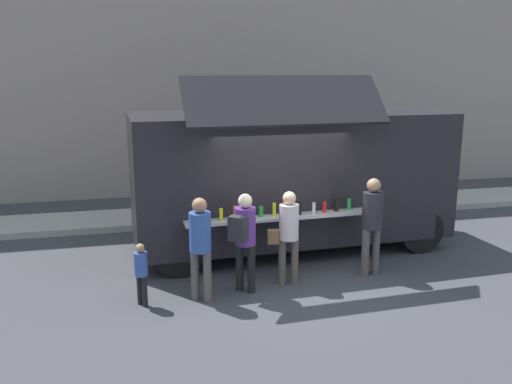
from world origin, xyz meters
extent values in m
plane|color=#38383D|center=(0.00, 0.00, 0.00)|extent=(60.00, 60.00, 0.00)
cube|color=#9E998E|center=(-3.49, 4.50, 0.07)|extent=(28.00, 1.60, 0.15)
cube|color=gray|center=(-2.49, 8.40, 4.66)|extent=(32.00, 2.40, 9.33)
cube|color=black|center=(0.51, 1.90, 1.54)|extent=(6.38, 2.62, 2.49)
cube|color=black|center=(-0.05, 0.30, 3.12)|extent=(3.49, 0.95, 0.81)
cube|color=black|center=(-0.07, 0.75, 1.84)|extent=(3.29, 0.23, 1.12)
cube|color=#B7B7BC|center=(-0.06, 0.53, 1.04)|extent=(3.47, 0.49, 0.05)
cylinder|color=orange|center=(-1.41, 0.50, 1.16)|extent=(0.08, 0.08, 0.20)
cylinder|color=yellow|center=(-1.15, 0.51, 1.17)|extent=(0.06, 0.06, 0.21)
cylinder|color=orange|center=(-0.90, 0.45, 1.19)|extent=(0.08, 0.08, 0.25)
cylinder|color=black|center=(-0.69, 0.54, 1.16)|extent=(0.07, 0.07, 0.19)
cylinder|color=green|center=(-0.42, 0.56, 1.16)|extent=(0.08, 0.08, 0.19)
cylinder|color=yellow|center=(-0.18, 0.54, 1.18)|extent=(0.06, 0.06, 0.24)
cylinder|color=orange|center=(0.04, 0.57, 1.19)|extent=(0.07, 0.07, 0.25)
cylinder|color=black|center=(0.29, 0.53, 1.19)|extent=(0.08, 0.08, 0.26)
cylinder|color=silver|center=(0.57, 0.54, 1.17)|extent=(0.06, 0.06, 0.20)
cylinder|color=red|center=(0.78, 0.57, 1.17)|extent=(0.07, 0.07, 0.20)
cylinder|color=black|center=(1.04, 0.62, 1.18)|extent=(0.08, 0.08, 0.24)
cylinder|color=green|center=(1.30, 0.64, 1.17)|extent=(0.07, 0.07, 0.22)
cube|color=black|center=(3.61, 2.02, 1.99)|extent=(0.16, 2.02, 1.09)
cylinder|color=black|center=(2.92, 3.03, 0.45)|extent=(0.90, 0.28, 0.90)
cylinder|color=black|center=(3.00, 0.96, 0.45)|extent=(0.90, 0.28, 0.90)
cylinder|color=black|center=(-1.97, 2.83, 0.45)|extent=(0.90, 0.28, 0.90)
cylinder|color=black|center=(-1.89, 0.76, 0.45)|extent=(0.90, 0.28, 0.90)
cylinder|color=#2F6038|center=(4.25, 4.20, 0.51)|extent=(0.60, 0.60, 1.03)
cylinder|color=#50463F|center=(-0.18, 0.00, 0.40)|extent=(0.13, 0.13, 0.80)
cylinder|color=#50463F|center=(0.03, -0.04, 0.40)|extent=(0.13, 0.13, 0.80)
cylinder|color=beige|center=(-0.07, -0.02, 1.11)|extent=(0.33, 0.33, 0.61)
sphere|color=#D8AF89|center=(-0.07, -0.02, 1.52)|extent=(0.22, 0.22, 0.22)
cube|color=brown|center=(-0.33, 0.02, 0.85)|extent=(0.21, 0.17, 0.23)
cylinder|color=black|center=(-0.95, -0.11, 0.41)|extent=(0.13, 0.13, 0.82)
cylinder|color=black|center=(-0.78, -0.25, 0.41)|extent=(0.13, 0.13, 0.82)
cylinder|color=#552B79|center=(-0.86, -0.18, 1.13)|extent=(0.34, 0.34, 0.62)
sphere|color=beige|center=(-0.86, -0.18, 1.56)|extent=(0.23, 0.23, 0.23)
cube|color=#232226|center=(-1.03, -0.38, 1.16)|extent=(0.33, 0.32, 0.40)
cylinder|color=#504946|center=(-1.72, -0.30, 0.42)|extent=(0.13, 0.13, 0.83)
cylinder|color=#504946|center=(-1.54, -0.43, 0.42)|extent=(0.13, 0.13, 0.83)
cylinder|color=#2D4C91|center=(-1.63, -0.36, 1.14)|extent=(0.34, 0.34, 0.63)
sphere|color=#986B51|center=(-1.63, -0.36, 1.57)|extent=(0.23, 0.23, 0.23)
cylinder|color=#4A4342|center=(1.37, 0.01, 0.44)|extent=(0.14, 0.14, 0.87)
cylinder|color=#4A4342|center=(1.59, 0.06, 0.44)|extent=(0.14, 0.14, 0.87)
cylinder|color=#252229|center=(1.48, 0.03, 1.20)|extent=(0.36, 0.36, 0.66)
sphere|color=#996F53|center=(1.48, 0.03, 1.65)|extent=(0.24, 0.24, 0.24)
cylinder|color=black|center=(-2.59, -0.29, 0.25)|extent=(0.08, 0.08, 0.50)
cylinder|color=black|center=(-2.51, -0.39, 0.25)|extent=(0.08, 0.08, 0.50)
cylinder|color=#304C93|center=(-2.55, -0.34, 0.69)|extent=(0.21, 0.21, 0.38)
sphere|color=#977150|center=(-2.55, -0.34, 0.95)|extent=(0.14, 0.14, 0.14)
camera|label=1|loc=(-2.61, -8.27, 3.59)|focal=37.18mm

